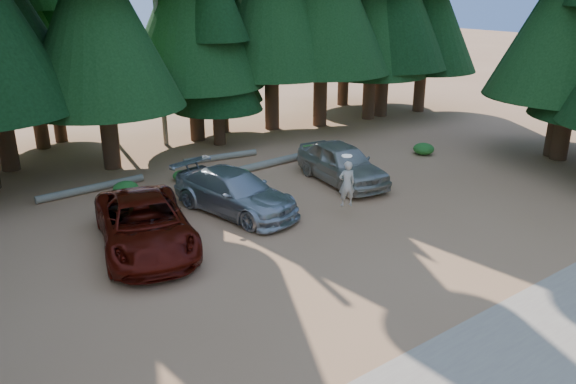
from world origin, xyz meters
The scene contains 20 objects.
ground centered at (0.00, 0.00, 0.00)m, with size 160.00×160.00×0.00m, color #AB7248.
gravel_strip centered at (0.00, -6.50, 0.01)m, with size 26.00×3.50×0.01m, color tan.
forest_belt_north centered at (0.00, 15.00, 0.00)m, with size 36.00×7.00×22.00m, color black, non-canonical shape.
forest_belt_east centered at (15.50, 4.00, 0.00)m, with size 6.00×22.00×22.00m, color black, non-canonical shape.
snag_front centered at (0.80, 14.50, 6.00)m, with size 0.24×0.24×12.00m, color #6F6B59.
snag_back centered at (-1.20, 16.00, 5.00)m, with size 0.20×0.20×10.00m, color #6F6B59.
red_pickup centered at (-4.83, 3.75, 0.79)m, with size 2.63×5.71×1.59m, color #590F07.
silver_minivan_center centered at (-1.06, 4.63, 0.75)m, with size 2.10×5.17×1.50m, color #A9ACB1.
silver_minivan_right centered at (4.19, 4.80, 0.83)m, with size 1.95×4.85×1.65m, color #AAA497.
frisbee_player centered at (1.97, 2.05, 1.18)m, with size 0.70×0.59×1.85m.
log_left centered at (-4.57, 9.77, 0.15)m, with size 0.31×0.31×4.27m, color #6F6B59.
log_mid centered at (1.71, 10.50, 0.15)m, with size 0.29×0.29×3.55m, color #6F6B59.
log_right centered at (2.86, 8.28, 0.17)m, with size 0.33×0.33×5.17m, color #6F6B59.
shrub_far_left centered at (-3.60, 8.63, 0.27)m, with size 0.98×0.98×0.54m, color #20621D.
shrub_left centered at (-1.07, 8.89, 0.21)m, with size 0.78×0.78×0.43m, color #20621D.
shrub_center_left centered at (-3.36, 6.69, 0.34)m, with size 1.23×1.23×0.68m, color #20621D.
shrub_center_right centered at (0.61, 7.99, 0.25)m, with size 0.92×0.92×0.51m, color #20621D.
shrub_right centered at (0.68, 7.20, 0.30)m, with size 1.09×1.09×0.60m, color #20621D.
shrub_far_right centered at (5.49, 8.60, 0.26)m, with size 0.95×0.95×0.52m, color #20621D.
shrub_edge_east centered at (10.09, 5.50, 0.27)m, with size 1.00×1.00×0.55m, color #20621D.
Camera 1 is at (-10.66, -11.65, 7.74)m, focal length 35.00 mm.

